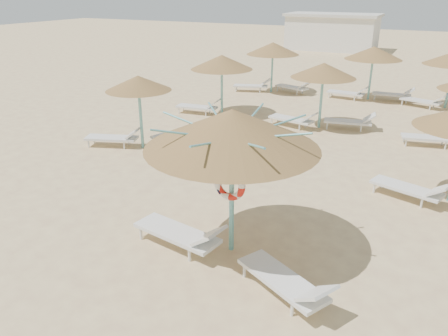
% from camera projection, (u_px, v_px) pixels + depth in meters
% --- Properties ---
extents(ground, '(120.00, 120.00, 0.00)m').
position_uv_depth(ground, '(215.00, 245.00, 9.98)').
color(ground, '#DCC186').
rests_on(ground, ground).
extents(main_palapa, '(3.61, 3.61, 3.23)m').
position_uv_depth(main_palapa, '(232.00, 129.00, 8.75)').
color(main_palapa, '#66B0B1').
rests_on(main_palapa, ground).
extents(lounger_main_a, '(2.32, 1.04, 0.81)m').
position_uv_depth(lounger_main_a, '(182.00, 233.00, 9.70)').
color(lounger_main_a, silver).
rests_on(lounger_main_a, ground).
extents(lounger_main_b, '(2.15, 1.54, 0.76)m').
position_uv_depth(lounger_main_b, '(287.00, 282.00, 8.14)').
color(lounger_main_b, silver).
rests_on(lounger_main_b, ground).
extents(palapa_field, '(19.68, 14.12, 2.72)m').
position_uv_depth(palapa_field, '(372.00, 73.00, 17.50)').
color(palapa_field, '#66B0B1').
rests_on(palapa_field, ground).
extents(service_hut, '(8.40, 4.40, 3.25)m').
position_uv_depth(service_hut, '(332.00, 32.00, 40.74)').
color(service_hut, silver).
rests_on(service_hut, ground).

